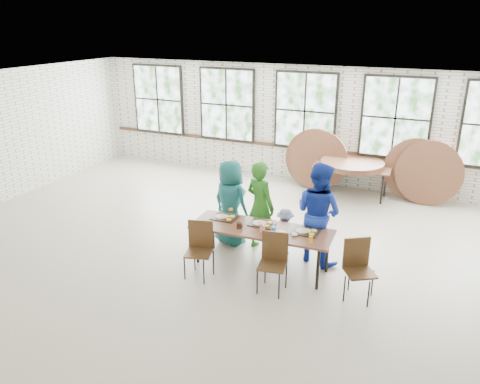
{
  "coord_description": "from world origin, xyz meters",
  "views": [
    {
      "loc": [
        3.32,
        -7.0,
        4.06
      ],
      "look_at": [
        0.0,
        0.4,
        1.05
      ],
      "focal_mm": 35.0,
      "sensor_mm": 36.0,
      "label": 1
    }
  ],
  "objects_px": {
    "chair_near_left": "(200,244)",
    "storage_table": "(352,169)",
    "dining_table": "(261,231)",
    "chair_near_right": "(274,257)"
  },
  "relations": [
    {
      "from": "chair_near_left",
      "to": "storage_table",
      "type": "bearing_deg",
      "value": 56.66
    },
    {
      "from": "dining_table",
      "to": "storage_table",
      "type": "distance_m",
      "value": 4.22
    },
    {
      "from": "dining_table",
      "to": "storage_table",
      "type": "relative_size",
      "value": 1.33
    },
    {
      "from": "dining_table",
      "to": "chair_near_left",
      "type": "distance_m",
      "value": 1.07
    },
    {
      "from": "chair_near_left",
      "to": "chair_near_right",
      "type": "distance_m",
      "value": 1.27
    },
    {
      "from": "chair_near_left",
      "to": "storage_table",
      "type": "distance_m",
      "value": 5.05
    },
    {
      "from": "chair_near_left",
      "to": "chair_near_right",
      "type": "bearing_deg",
      "value": -11.46
    },
    {
      "from": "storage_table",
      "to": "chair_near_right",
      "type": "bearing_deg",
      "value": -96.01
    },
    {
      "from": "dining_table",
      "to": "storage_table",
      "type": "bearing_deg",
      "value": 78.2
    },
    {
      "from": "storage_table",
      "to": "dining_table",
      "type": "bearing_deg",
      "value": -102.2
    }
  ]
}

